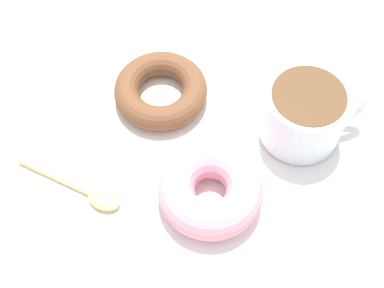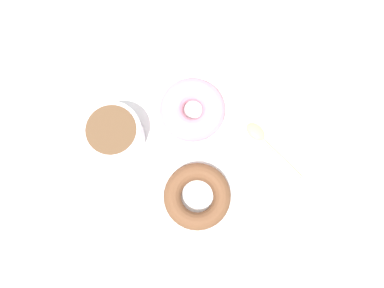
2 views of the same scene
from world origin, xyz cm
name	(u,v)px [view 2 (image 2 of 2)]	position (x,y,z in cm)	size (l,w,h in cm)	color
ground_plane	(185,146)	(0.00, 0.00, -1.00)	(120.00, 120.00, 2.00)	beige
napkin	(192,146)	(0.89, 0.83, 0.15)	(33.46, 33.46, 0.30)	white
coffee_cup	(114,134)	(-7.38, -8.56, 3.88)	(9.89, 9.94, 6.87)	silver
donut_near_cup	(192,110)	(-3.76, 4.21, 2.21)	(10.82, 10.82, 3.82)	pink
donut_far	(197,196)	(8.22, -3.33, 1.72)	(10.79, 10.79, 2.85)	brown
spoon	(263,139)	(6.71, 11.11, 0.70)	(12.61, 3.43, 0.90)	#D8B772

